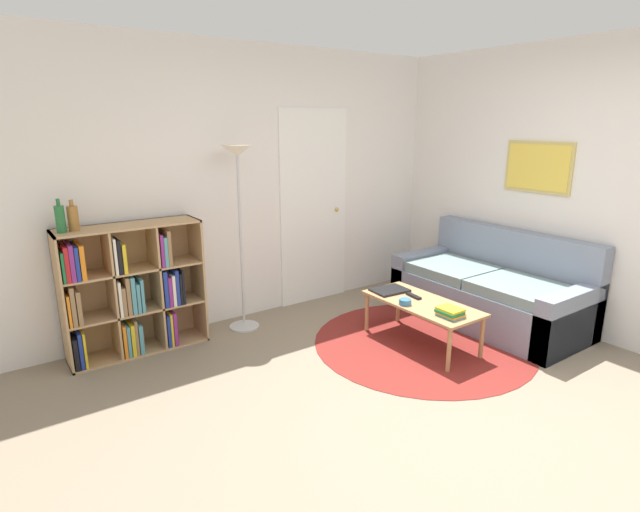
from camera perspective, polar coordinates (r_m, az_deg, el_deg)
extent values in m
plane|color=gray|center=(3.52, 15.93, -18.12)|extent=(14.00, 14.00, 0.00)
cube|color=silver|center=(4.96, -6.44, 8.14)|extent=(7.08, 0.05, 2.60)
cube|color=white|center=(5.27, -0.72, 5.48)|extent=(0.82, 0.02, 2.03)
sphere|color=tan|center=(5.42, 1.92, 5.32)|extent=(0.04, 0.04, 0.04)
cube|color=silver|center=(5.41, 20.51, 7.86)|extent=(0.05, 5.52, 2.60)
cube|color=tan|center=(5.18, 23.67, 9.28)|extent=(0.02, 0.67, 0.48)
cube|color=yellow|center=(5.17, 23.60, 9.28)|extent=(0.01, 0.61, 0.42)
cylinder|color=maroon|center=(4.57, 11.65, -9.64)|extent=(1.92, 1.92, 0.01)
cube|color=tan|center=(4.34, -27.48, -4.75)|extent=(0.02, 0.34, 1.09)
cube|color=tan|center=(4.59, -13.83, -2.41)|extent=(0.02, 0.34, 1.09)
cube|color=tan|center=(4.30, -21.11, 3.23)|extent=(1.12, 0.34, 0.02)
cube|color=tan|center=(4.63, -19.84, -9.90)|extent=(1.12, 0.34, 0.02)
cube|color=tan|center=(4.58, -20.99, -3.03)|extent=(1.12, 0.02, 1.09)
cube|color=tan|center=(4.40, -22.72, -3.96)|extent=(0.02, 0.32, 1.06)
cube|color=tan|center=(4.48, -18.23, -3.19)|extent=(0.02, 0.32, 1.06)
cube|color=tan|center=(4.49, -20.25, -5.70)|extent=(1.09, 0.32, 0.02)
cube|color=tan|center=(4.38, -20.67, -1.39)|extent=(1.09, 0.32, 0.02)
cube|color=black|center=(4.42, -26.26, -9.82)|extent=(0.03, 0.19, 0.26)
cube|color=navy|center=(4.42, -25.83, -9.49)|extent=(0.03, 0.20, 0.30)
cube|color=gold|center=(4.46, -25.53, -9.31)|extent=(0.02, 0.26, 0.29)
cube|color=orange|center=(4.48, -21.64, -8.82)|extent=(0.03, 0.21, 0.28)
cube|color=teal|center=(4.50, -21.30, -8.76)|extent=(0.03, 0.24, 0.27)
cube|color=gold|center=(4.51, -20.89, -8.63)|extent=(0.03, 0.24, 0.27)
cube|color=olive|center=(4.52, -20.56, -8.37)|extent=(0.02, 0.25, 0.30)
cube|color=teal|center=(4.51, -20.02, -8.69)|extent=(0.03, 0.19, 0.25)
cube|color=navy|center=(4.56, -17.19, -7.98)|extent=(0.03, 0.20, 0.28)
cube|color=gold|center=(4.59, -17.00, -7.73)|extent=(0.02, 0.25, 0.29)
cube|color=#7F287A|center=(4.58, -16.58, -7.71)|extent=(0.03, 0.22, 0.30)
cube|color=orange|center=(4.31, -26.94, -5.40)|extent=(0.02, 0.23, 0.25)
cube|color=olive|center=(4.29, -26.54, -5.01)|extent=(0.03, 0.20, 0.31)
cube|color=olive|center=(4.32, -26.02, -5.13)|extent=(0.03, 0.23, 0.27)
cube|color=silver|center=(4.38, -22.21, -4.28)|extent=(0.02, 0.26, 0.29)
cube|color=olive|center=(4.40, -21.83, -4.53)|extent=(0.03, 0.27, 0.24)
cube|color=olive|center=(4.37, -21.34, -4.06)|extent=(0.03, 0.23, 0.31)
cube|color=teal|center=(4.38, -20.86, -4.00)|extent=(0.03, 0.23, 0.31)
cube|color=teal|center=(4.38, -20.30, -4.37)|extent=(0.03, 0.19, 0.25)
cube|color=teal|center=(4.40, -19.95, -4.04)|extent=(0.02, 0.22, 0.28)
cube|color=navy|center=(4.46, -17.65, -3.36)|extent=(0.03, 0.26, 0.31)
cube|color=#7F287A|center=(4.48, -17.19, -3.63)|extent=(0.03, 0.25, 0.26)
cube|color=silver|center=(4.48, -16.79, -3.50)|extent=(0.03, 0.25, 0.27)
cube|color=navy|center=(4.47, -16.36, -3.27)|extent=(0.03, 0.21, 0.31)
cube|color=black|center=(4.50, -16.09, -3.34)|extent=(0.02, 0.25, 0.27)
cube|color=black|center=(4.49, -15.77, -3.17)|extent=(0.02, 0.23, 0.30)
cube|color=#196B38|center=(4.20, -27.47, -1.04)|extent=(0.02, 0.20, 0.24)
cube|color=#B21E23|center=(4.20, -27.12, -0.76)|extent=(0.03, 0.19, 0.27)
cube|color=#7F287A|center=(4.22, -26.71, -0.55)|extent=(0.03, 0.24, 0.28)
cube|color=navy|center=(4.24, -26.27, -0.55)|extent=(0.03, 0.26, 0.26)
cube|color=orange|center=(4.24, -25.76, -0.45)|extent=(0.03, 0.26, 0.27)
cube|color=silver|center=(4.28, -22.69, 0.16)|extent=(0.02, 0.26, 0.29)
cube|color=black|center=(4.26, -22.19, 0.05)|extent=(0.03, 0.20, 0.28)
cube|color=gold|center=(4.30, -21.82, -0.03)|extent=(0.03, 0.27, 0.24)
cube|color=#7F287A|center=(4.37, -18.06, 0.78)|extent=(0.03, 0.27, 0.27)
cube|color=teal|center=(4.38, -17.65, 0.67)|extent=(0.03, 0.25, 0.25)
cube|color=olive|center=(4.37, -17.24, 1.02)|extent=(0.03, 0.23, 0.30)
cylinder|color=#B7B7BC|center=(4.86, -8.63, -7.93)|extent=(0.28, 0.28, 0.01)
cylinder|color=#B7B7BC|center=(4.60, -9.04, 1.79)|extent=(0.02, 0.02, 1.60)
cone|color=white|center=(4.48, -9.47, 11.78)|extent=(0.27, 0.27, 0.10)
cube|color=gray|center=(5.14, 18.54, -4.95)|extent=(0.87, 1.80, 0.40)
cube|color=gray|center=(5.35, 21.02, -1.75)|extent=(0.16, 1.80, 0.87)
cube|color=gray|center=(4.72, 26.63, -6.70)|extent=(0.87, 0.16, 0.54)
cube|color=gray|center=(5.60, 11.90, -2.06)|extent=(0.87, 0.16, 0.54)
cube|color=gray|center=(4.80, 21.74, -3.48)|extent=(0.67, 0.72, 0.10)
cube|color=gray|center=(5.21, 15.00, -1.48)|extent=(0.67, 0.72, 0.10)
cube|color=#AD7F51|center=(4.42, 11.57, -5.29)|extent=(0.48, 1.06, 0.02)
cylinder|color=#AD7F51|center=(4.06, 14.53, -10.36)|extent=(0.04, 0.04, 0.37)
cylinder|color=#AD7F51|center=(4.68, 5.38, -6.39)|extent=(0.04, 0.04, 0.37)
cylinder|color=#AD7F51|center=(4.35, 18.00, -8.86)|extent=(0.04, 0.04, 0.37)
cylinder|color=#AD7F51|center=(4.94, 8.93, -5.35)|extent=(0.04, 0.04, 0.37)
cube|color=black|center=(4.63, 7.96, -3.89)|extent=(0.33, 0.26, 0.02)
cylinder|color=teal|center=(4.31, 9.70, -5.19)|extent=(0.10, 0.10, 0.05)
cube|color=teal|center=(4.14, 14.70, -6.62)|extent=(0.15, 0.19, 0.02)
cube|color=orange|center=(4.13, 14.70, -6.43)|extent=(0.15, 0.19, 0.01)
cube|color=#196B38|center=(4.12, 14.60, -6.20)|extent=(0.15, 0.19, 0.02)
cube|color=gold|center=(4.13, 14.66, -5.88)|extent=(0.15, 0.19, 0.02)
cube|color=black|center=(4.51, 10.65, -4.52)|extent=(0.06, 0.17, 0.02)
cylinder|color=#236633|center=(4.18, -27.56, 3.75)|extent=(0.07, 0.07, 0.20)
cylinder|color=#236633|center=(4.16, -27.77, 5.47)|extent=(0.03, 0.03, 0.05)
cylinder|color=olive|center=(4.21, -26.38, 3.87)|extent=(0.08, 0.08, 0.19)
cylinder|color=olive|center=(4.19, -26.57, 5.46)|extent=(0.03, 0.03, 0.05)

